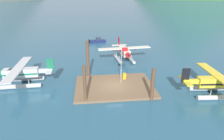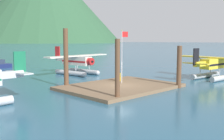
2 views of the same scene
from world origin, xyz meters
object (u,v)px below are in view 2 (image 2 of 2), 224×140
Objects in this scene: flagpole at (123,50)px; seaplane_yellow_stbd_aft at (215,66)px; seaplane_cream_bow_right at (77,63)px; fuel_drum at (118,77)px.

seaplane_yellow_stbd_aft is at bearing -21.40° from flagpole.
seaplane_cream_bow_right is 1.00× the size of seaplane_yellow_stbd_aft.
seaplane_cream_bow_right reaches higher than fuel_drum.
seaplane_cream_bow_right is at bearing 78.63° from flagpole.
seaplane_cream_bow_right is at bearing 121.57° from seaplane_yellow_stbd_aft.
flagpole is 11.26m from seaplane_cream_bow_right.
seaplane_yellow_stbd_aft reaches higher than fuel_drum.
fuel_drum is (0.63, 1.29, -3.01)m from flagpole.
seaplane_cream_bow_right and seaplane_yellow_stbd_aft have the same top height.
fuel_drum is 9.70m from seaplane_cream_bow_right.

